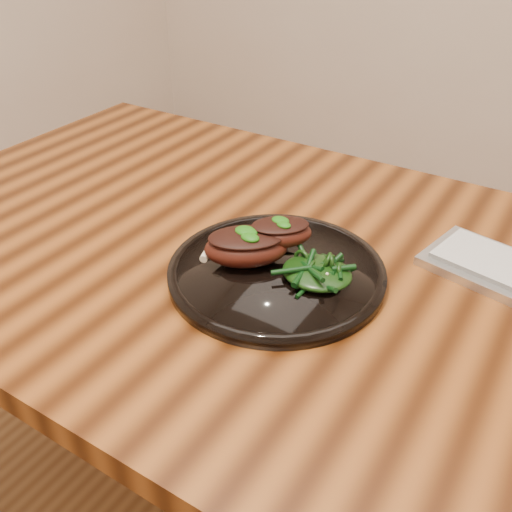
{
  "coord_description": "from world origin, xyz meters",
  "views": [
    {
      "loc": [
        0.25,
        -0.63,
        1.22
      ],
      "look_at": [
        -0.11,
        -0.06,
        0.78
      ],
      "focal_mm": 40.0,
      "sensor_mm": 36.0,
      "label": 1
    }
  ],
  "objects_px": {
    "desk": "(339,321)",
    "greens_heap": "(317,269)",
    "plate": "(276,272)",
    "lamb_chop_front": "(245,246)"
  },
  "relations": [
    {
      "from": "plate",
      "to": "greens_heap",
      "type": "xyz_separation_m",
      "value": [
        0.06,
        0.01,
        0.02
      ]
    },
    {
      "from": "desk",
      "to": "greens_heap",
      "type": "relative_size",
      "value": 16.39
    },
    {
      "from": "plate",
      "to": "greens_heap",
      "type": "distance_m",
      "value": 0.07
    },
    {
      "from": "lamb_chop_front",
      "to": "greens_heap",
      "type": "distance_m",
      "value": 0.11
    },
    {
      "from": "lamb_chop_front",
      "to": "greens_heap",
      "type": "height_order",
      "value": "lamb_chop_front"
    },
    {
      "from": "plate",
      "to": "greens_heap",
      "type": "relative_size",
      "value": 3.14
    },
    {
      "from": "desk",
      "to": "plate",
      "type": "xyz_separation_m",
      "value": [
        -0.08,
        -0.05,
        0.09
      ]
    },
    {
      "from": "desk",
      "to": "greens_heap",
      "type": "bearing_deg",
      "value": -112.07
    },
    {
      "from": "lamb_chop_front",
      "to": "greens_heap",
      "type": "bearing_deg",
      "value": 9.03
    },
    {
      "from": "plate",
      "to": "lamb_chop_front",
      "type": "distance_m",
      "value": 0.06
    }
  ]
}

